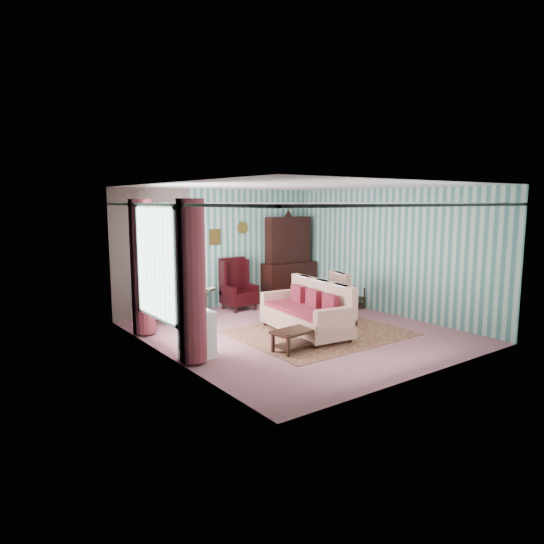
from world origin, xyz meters
TOP-DOWN VIEW (x-y plane):
  - floor at (0.00, 0.00)m, footprint 6.00×6.00m
  - room_shell at (-0.62, 0.18)m, footprint 5.53×6.02m
  - bookcase at (-1.35, 2.84)m, footprint 0.80×0.28m
  - dresser_hutch at (1.90, 2.72)m, footprint 1.50×0.56m
  - wingback_left at (-1.60, 2.45)m, footprint 0.76×0.80m
  - wingback_right at (0.15, 2.45)m, footprint 0.76×0.80m
  - seated_woman at (-1.60, 2.45)m, footprint 0.44×0.40m
  - round_side_table at (-0.70, 2.60)m, footprint 0.50×0.50m
  - nest_table at (2.47, 0.90)m, footprint 0.45×0.38m
  - plant_stand at (-2.40, -0.30)m, footprint 0.55×0.35m
  - rug at (0.30, -0.30)m, footprint 3.20×2.60m
  - sofa at (0.05, -0.16)m, footprint 1.25×2.22m
  - floral_armchair at (1.12, 0.41)m, footprint 0.93×1.03m
  - coffee_table at (-0.73, -0.89)m, footprint 1.03×0.58m
  - potted_plant_a at (-2.40, -0.37)m, footprint 0.42×0.37m
  - potted_plant_b at (-2.31, -0.15)m, footprint 0.27×0.22m
  - potted_plant_c at (-2.50, -0.27)m, footprint 0.24×0.24m

SIDE VIEW (x-z plane):
  - floor at x=0.00m, z-range 0.00..0.00m
  - rug at x=0.30m, z-range 0.00..0.01m
  - coffee_table at x=-0.73m, z-range 0.00..0.38m
  - nest_table at x=2.47m, z-range 0.00..0.54m
  - round_side_table at x=-0.70m, z-range 0.00..0.60m
  - plant_stand at x=-2.40m, z-range 0.00..0.80m
  - floral_armchair at x=1.12m, z-range 0.00..0.99m
  - sofa at x=0.05m, z-range 0.00..1.08m
  - seated_woman at x=-1.60m, z-range 0.00..1.18m
  - wingback_left at x=-1.60m, z-range 0.00..1.25m
  - wingback_right at x=0.15m, z-range 0.00..1.25m
  - potted_plant_c at x=-2.50m, z-range 0.80..1.16m
  - potted_plant_b at x=-2.31m, z-range 0.80..1.25m
  - potted_plant_a at x=-2.40m, z-range 0.80..1.26m
  - bookcase at x=-1.35m, z-range 0.00..2.24m
  - dresser_hutch at x=1.90m, z-range 0.00..2.36m
  - room_shell at x=-0.62m, z-range 0.55..3.46m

